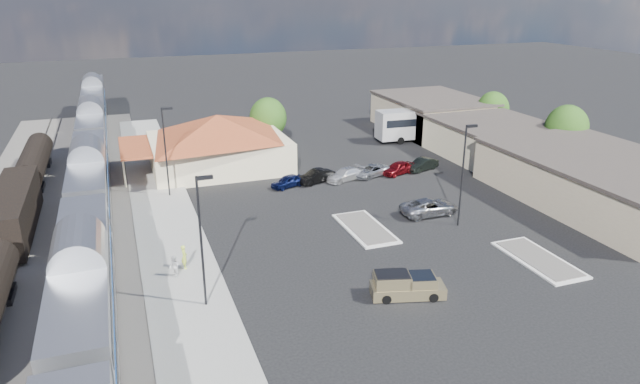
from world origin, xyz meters
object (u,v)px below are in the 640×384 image
object	(u,v)px
pickup_truck	(408,286)
suv	(430,207)
coach_bus	(424,122)
station_depot	(218,141)

from	to	relation	value
pickup_truck	suv	distance (m)	15.25
pickup_truck	coach_bus	size ratio (longest dim) A/B	0.39
pickup_truck	coach_bus	bearing A→B (deg)	-15.44
suv	coach_bus	world-z (taller)	coach_bus
station_depot	coach_bus	xyz separation A→B (m)	(28.56, 3.18, -0.69)
station_depot	pickup_truck	bearing A→B (deg)	-78.87
station_depot	coach_bus	bearing A→B (deg)	6.36
pickup_truck	coach_bus	distance (m)	42.67
suv	coach_bus	xyz separation A→B (m)	(13.11, 24.14, 1.69)
suv	coach_bus	bearing A→B (deg)	-29.43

